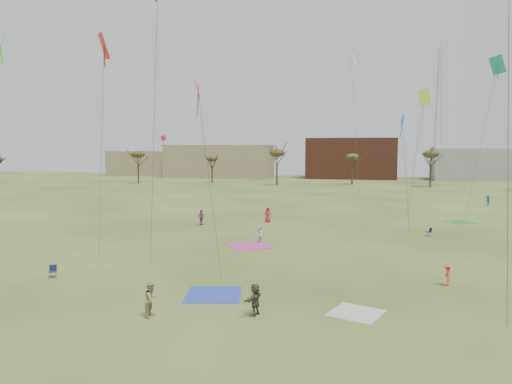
# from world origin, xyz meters

# --- Properties ---
(ground) EXTENTS (260.00, 260.00, 0.00)m
(ground) POSITION_xyz_m (0.00, 0.00, 0.00)
(ground) COLOR #2E4D18
(ground) RESTS_ON ground
(spectator_fore_b) EXTENTS (0.80, 0.98, 1.89)m
(spectator_fore_b) POSITION_xyz_m (-2.38, -3.40, 0.94)
(spectator_fore_b) COLOR tan
(spectator_fore_b) RESTS_ON ground
(spectator_fore_c) EXTENTS (1.00, 1.75, 1.79)m
(spectator_fore_c) POSITION_xyz_m (3.13, -2.01, 0.90)
(spectator_fore_c) COLOR brown
(spectator_fore_c) RESTS_ON ground
(flyer_mid_b) EXTENTS (0.57, 0.98, 1.50)m
(flyer_mid_b) POSITION_xyz_m (14.42, 6.37, 0.75)
(flyer_mid_b) COLOR #E5472B
(flyer_mid_b) RESTS_ON ground
(spectator_mid_d) EXTENTS (0.73, 1.17, 1.86)m
(spectator_mid_d) POSITION_xyz_m (-9.99, 26.46, 0.93)
(spectator_mid_d) COLOR #973F92
(spectator_mid_d) RESTS_ON ground
(spectator_mid_e) EXTENTS (0.97, 0.99, 1.60)m
(spectator_mid_e) POSITION_xyz_m (-0.93, 17.71, 0.80)
(spectator_mid_e) COLOR white
(spectator_mid_e) RESTS_ON ground
(flyer_far_b) EXTENTS (1.08, 0.89, 1.89)m
(flyer_far_b) POSITION_xyz_m (-2.66, 30.31, 0.95)
(flyer_far_b) COLOR red
(flyer_far_b) RESTS_ON ground
(flyer_far_c) EXTENTS (0.86, 1.22, 1.72)m
(flyer_far_c) POSITION_xyz_m (28.09, 54.29, 0.86)
(flyer_far_c) COLOR #1C4E82
(flyer_far_c) RESTS_ON ground
(blanket_blue) EXTENTS (4.04, 4.04, 0.03)m
(blanket_blue) POSITION_xyz_m (-0.25, 0.99, 0.00)
(blanket_blue) COLOR #2A45B9
(blanket_blue) RESTS_ON ground
(blanket_cream) EXTENTS (3.41, 3.41, 0.03)m
(blanket_cream) POSITION_xyz_m (8.58, -0.44, 0.00)
(blanket_cream) COLOR beige
(blanket_cream) RESTS_ON ground
(blanket_plum) EXTENTS (4.99, 4.99, 0.03)m
(blanket_plum) POSITION_xyz_m (-1.51, 15.88, 0.00)
(blanket_plum) COLOR #B9388D
(blanket_plum) RESTS_ON ground
(blanket_olive) EXTENTS (3.78, 3.78, 0.03)m
(blanket_olive) POSITION_xyz_m (20.71, 35.68, 0.00)
(blanket_olive) COLOR #2E8139
(blanket_olive) RESTS_ON ground
(camp_chair_left) EXTENTS (0.70, 0.72, 0.87)m
(camp_chair_left) POSITION_xyz_m (-12.68, 2.31, 0.26)
(camp_chair_left) COLOR #151E3C
(camp_chair_left) RESTS_ON ground
(camp_chair_right) EXTENTS (0.69, 0.66, 0.87)m
(camp_chair_right) POSITION_xyz_m (15.58, 25.04, 0.26)
(camp_chair_right) COLOR #151439
(camp_chair_right) RESTS_ON ground
(kites_aloft) EXTENTS (68.22, 57.97, 23.43)m
(kites_aloft) POSITION_xyz_m (0.62, 25.21, 19.97)
(kites_aloft) COLOR red
(kites_aloft) RESTS_ON ground
(tree_line) EXTENTS (117.44, 49.32, 8.91)m
(tree_line) POSITION_xyz_m (-2.85, 79.12, 7.09)
(tree_line) COLOR #3A2B1E
(tree_line) RESTS_ON ground
(building_tan) EXTENTS (32.00, 14.00, 10.00)m
(building_tan) POSITION_xyz_m (-35.00, 115.00, 5.00)
(building_tan) COLOR #937F60
(building_tan) RESTS_ON ground
(building_brick) EXTENTS (26.00, 16.00, 12.00)m
(building_brick) POSITION_xyz_m (5.00, 120.00, 6.00)
(building_brick) COLOR brown
(building_brick) RESTS_ON ground
(building_grey) EXTENTS (24.00, 12.00, 9.00)m
(building_grey) POSITION_xyz_m (40.00, 118.00, 4.50)
(building_grey) COLOR gray
(building_grey) RESTS_ON ground
(building_tan_west) EXTENTS (20.00, 12.00, 8.00)m
(building_tan_west) POSITION_xyz_m (-65.00, 122.00, 4.00)
(building_tan_west) COLOR #937F60
(building_tan_west) RESTS_ON ground
(radio_tower) EXTENTS (1.51, 1.72, 41.00)m
(radio_tower) POSITION_xyz_m (30.00, 125.00, 19.21)
(radio_tower) COLOR #9EA3A8
(radio_tower) RESTS_ON ground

